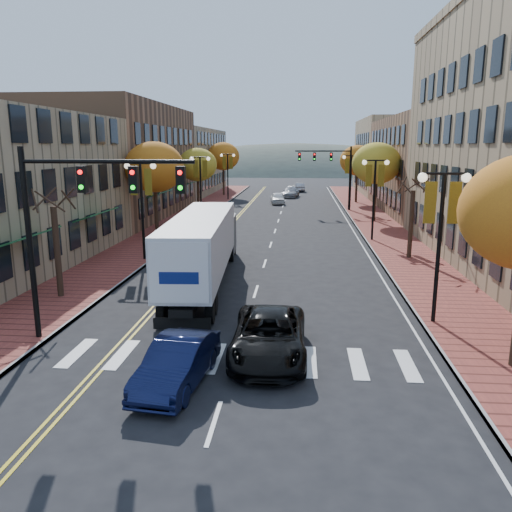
# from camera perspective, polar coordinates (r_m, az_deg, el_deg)

# --- Properties ---
(ground) EXTENTS (200.00, 200.00, 0.00)m
(ground) POSITION_cam_1_polar(r_m,az_deg,el_deg) (15.37, -3.50, -14.69)
(ground) COLOR black
(ground) RESTS_ON ground
(sidewalk_left) EXTENTS (4.00, 85.00, 0.15)m
(sidewalk_left) POSITION_cam_1_polar(r_m,az_deg,el_deg) (47.85, -8.37, 3.98)
(sidewalk_left) COLOR brown
(sidewalk_left) RESTS_ON ground
(sidewalk_right) EXTENTS (4.00, 85.00, 0.15)m
(sidewalk_right) POSITION_cam_1_polar(r_m,az_deg,el_deg) (47.04, 13.52, 3.62)
(sidewalk_right) COLOR brown
(sidewalk_right) RESTS_ON ground
(building_left_mid) EXTENTS (12.00, 24.00, 11.00)m
(building_left_mid) POSITION_cam_1_polar(r_m,az_deg,el_deg) (53.11, -16.23, 10.33)
(building_left_mid) COLOR brown
(building_left_mid) RESTS_ON ground
(building_left_far) EXTENTS (12.00, 26.00, 9.50)m
(building_left_far) POSITION_cam_1_polar(r_m,az_deg,el_deg) (76.97, -9.40, 10.59)
(building_left_far) COLOR #9E8966
(building_left_far) RESTS_ON ground
(building_right_mid) EXTENTS (15.00, 24.00, 10.00)m
(building_right_mid) POSITION_cam_1_polar(r_m,az_deg,el_deg) (57.91, 21.89, 9.57)
(building_right_mid) COLOR brown
(building_right_mid) RESTS_ON ground
(building_right_far) EXTENTS (15.00, 20.00, 11.00)m
(building_right_far) POSITION_cam_1_polar(r_m,az_deg,el_deg) (79.24, 17.39, 10.79)
(building_right_far) COLOR #9E8966
(building_right_far) RESTS_ON ground
(tree_left_a) EXTENTS (0.28, 0.28, 4.20)m
(tree_left_a) POSITION_cam_1_polar(r_m,az_deg,el_deg) (24.69, -21.76, 0.44)
(tree_left_a) COLOR #382619
(tree_left_a) RESTS_ON sidewalk_left
(tree_left_b) EXTENTS (4.48, 4.48, 7.21)m
(tree_left_b) POSITION_cam_1_polar(r_m,az_deg,el_deg) (39.16, -11.53, 9.91)
(tree_left_b) COLOR #382619
(tree_left_b) RESTS_ON sidewalk_left
(tree_left_c) EXTENTS (4.16, 4.16, 6.69)m
(tree_left_c) POSITION_cam_1_polar(r_m,az_deg,el_deg) (54.70, -6.70, 10.31)
(tree_left_c) COLOR #382619
(tree_left_c) RESTS_ON sidewalk_left
(tree_left_d) EXTENTS (4.61, 4.61, 7.42)m
(tree_left_d) POSITION_cam_1_polar(r_m,az_deg,el_deg) (72.39, -3.76, 11.30)
(tree_left_d) COLOR #382619
(tree_left_d) RESTS_ON sidewalk_left
(tree_right_b) EXTENTS (0.28, 0.28, 4.20)m
(tree_right_b) POSITION_cam_1_polar(r_m,az_deg,el_deg) (32.60, 17.29, 3.49)
(tree_right_b) COLOR #382619
(tree_right_b) RESTS_ON sidewalk_right
(tree_right_c) EXTENTS (4.48, 4.48, 7.21)m
(tree_right_c) POSITION_cam_1_polar(r_m,az_deg,el_deg) (48.04, 13.60, 10.24)
(tree_right_c) COLOR #382619
(tree_right_c) RESTS_ON sidewalk_right
(tree_right_d) EXTENTS (4.35, 4.35, 7.00)m
(tree_right_d) POSITION_cam_1_polar(r_m,az_deg,el_deg) (63.91, 11.53, 10.65)
(tree_right_d) COLOR #382619
(tree_right_d) RESTS_ON sidewalk_right
(lamp_left_b) EXTENTS (1.96, 0.36, 6.05)m
(lamp_left_b) POSITION_cam_1_polar(r_m,az_deg,el_deg) (31.17, -12.97, 7.13)
(lamp_left_b) COLOR black
(lamp_left_b) RESTS_ON ground
(lamp_left_c) EXTENTS (1.96, 0.36, 6.05)m
(lamp_left_c) POSITION_cam_1_polar(r_m,az_deg,el_deg) (48.56, -6.37, 9.16)
(lamp_left_c) COLOR black
(lamp_left_c) RESTS_ON ground
(lamp_left_d) EXTENTS (1.96, 0.36, 6.05)m
(lamp_left_d) POSITION_cam_1_polar(r_m,az_deg,el_deg) (66.28, -3.25, 10.07)
(lamp_left_d) COLOR black
(lamp_left_d) RESTS_ON ground
(lamp_right_a) EXTENTS (1.96, 0.36, 6.05)m
(lamp_right_a) POSITION_cam_1_polar(r_m,az_deg,el_deg) (20.42, 20.40, 4.03)
(lamp_right_a) COLOR black
(lamp_right_a) RESTS_ON ground
(lamp_right_b) EXTENTS (1.96, 0.36, 6.05)m
(lamp_right_b) POSITION_cam_1_polar(r_m,az_deg,el_deg) (37.99, 13.40, 8.01)
(lamp_right_b) COLOR black
(lamp_right_b) RESTS_ON ground
(lamp_right_c) EXTENTS (1.96, 0.36, 6.05)m
(lamp_right_c) POSITION_cam_1_polar(r_m,az_deg,el_deg) (55.84, 10.82, 9.44)
(lamp_right_c) COLOR black
(lamp_right_c) RESTS_ON ground
(traffic_mast_near) EXTENTS (6.10, 0.35, 7.00)m
(traffic_mast_near) POSITION_cam_1_polar(r_m,az_deg,el_deg) (18.30, -19.53, 5.20)
(traffic_mast_near) COLOR black
(traffic_mast_near) RESTS_ON ground
(traffic_mast_far) EXTENTS (6.10, 0.34, 7.00)m
(traffic_mast_far) POSITION_cam_1_polar(r_m,az_deg,el_deg) (55.65, 8.74, 10.15)
(traffic_mast_far) COLOR black
(traffic_mast_far) RESTS_ON ground
(semi_truck) EXTENTS (3.31, 14.96, 3.71)m
(semi_truck) POSITION_cam_1_polar(r_m,az_deg,el_deg) (25.74, -5.96, 1.54)
(semi_truck) COLOR black
(semi_truck) RESTS_ON ground
(navy_sedan) EXTENTS (1.98, 4.39, 1.40)m
(navy_sedan) POSITION_cam_1_polar(r_m,az_deg,el_deg) (15.35, -8.98, -11.97)
(navy_sedan) COLOR black
(navy_sedan) RESTS_ON ground
(black_suv) EXTENTS (2.56, 5.39, 1.49)m
(black_suv) POSITION_cam_1_polar(r_m,az_deg,el_deg) (17.05, 1.49, -9.10)
(black_suv) COLOR black
(black_suv) RESTS_ON ground
(car_far_white) EXTENTS (2.10, 4.27, 1.40)m
(car_far_white) POSITION_cam_1_polar(r_m,az_deg,el_deg) (62.38, 2.48, 6.62)
(car_far_white) COLOR white
(car_far_white) RESTS_ON ground
(car_far_silver) EXTENTS (2.63, 5.09, 1.41)m
(car_far_silver) POSITION_cam_1_polar(r_m,az_deg,el_deg) (70.66, 3.99, 7.29)
(car_far_silver) COLOR #94959B
(car_far_silver) RESTS_ON ground
(car_far_oncoming) EXTENTS (1.74, 4.13, 1.33)m
(car_far_oncoming) POSITION_cam_1_polar(r_m,az_deg,el_deg) (79.98, 5.00, 7.84)
(car_far_oncoming) COLOR #B2B0B9
(car_far_oncoming) RESTS_ON ground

